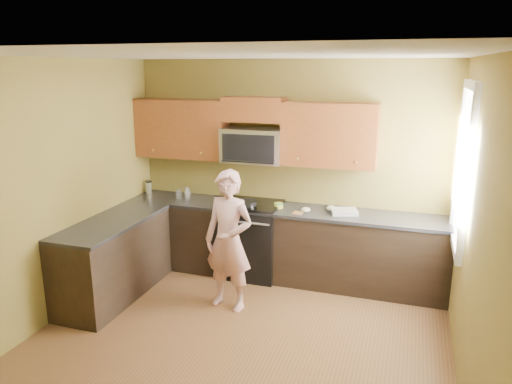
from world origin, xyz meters
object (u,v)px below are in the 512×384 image
at_px(woman, 229,241).
at_px(frying_pan, 246,205).
at_px(butter_tub, 279,208).
at_px(stove, 250,239).
at_px(travel_mug, 149,194).
at_px(microwave, 253,162).

xyz_separation_m(woman, frying_pan, (-0.08, 0.81, 0.17)).
bearing_deg(butter_tub, woman, -108.82).
bearing_deg(butter_tub, stove, 178.45).
bearing_deg(stove, butter_tub, -1.55).
bearing_deg(butter_tub, frying_pan, -166.32).
distance_m(stove, woman, 0.97).
distance_m(stove, butter_tub, 0.58).
height_order(frying_pan, travel_mug, travel_mug).
height_order(microwave, woman, microwave).
bearing_deg(stove, woman, -85.90).
distance_m(woman, frying_pan, 0.83).
xyz_separation_m(microwave, butter_tub, (0.37, -0.14, -0.53)).
bearing_deg(woman, stove, 103.29).
bearing_deg(woman, butter_tub, 80.38).
relative_size(woman, frying_pan, 3.49).
xyz_separation_m(stove, butter_tub, (0.37, -0.01, 0.45)).
xyz_separation_m(woman, butter_tub, (0.31, 0.90, 0.14)).
bearing_deg(travel_mug, woman, -33.21).
distance_m(stove, microwave, 0.98).
height_order(stove, microwave, microwave).
distance_m(microwave, travel_mug, 1.59).
distance_m(frying_pan, travel_mug, 1.50).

